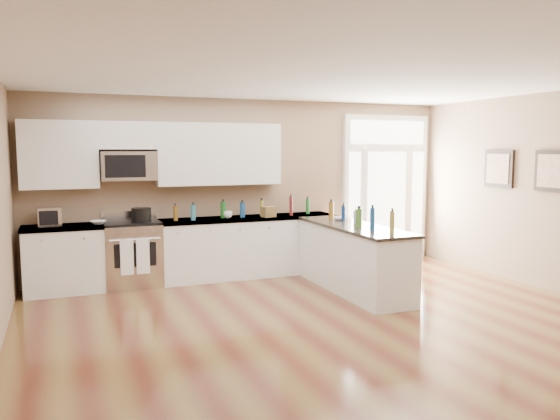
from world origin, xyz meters
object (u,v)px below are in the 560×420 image
stockpot (141,214)px  peninsula_cabinet (353,260)px  kitchen_range (133,254)px  toaster_oven (49,217)px

stockpot → peninsula_cabinet: bearing=-26.8°
peninsula_cabinet → stockpot: (-2.73, 1.38, 0.62)m
peninsula_cabinet → stockpot: stockpot is taller
kitchen_range → toaster_oven: size_ratio=3.53×
peninsula_cabinet → kitchen_range: 3.21m
peninsula_cabinet → kitchen_range: kitchen_range is taller
peninsula_cabinet → toaster_oven: bearing=159.6°
kitchen_range → toaster_oven: (-1.11, 0.03, 0.59)m
peninsula_cabinet → toaster_oven: 4.28m
kitchen_range → stockpot: stockpot is taller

